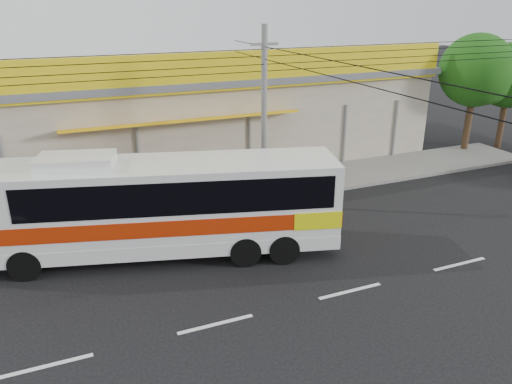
{
  "coord_description": "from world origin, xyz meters",
  "views": [
    {
      "loc": [
        -7.14,
        -12.67,
        7.72
      ],
      "look_at": [
        -1.01,
        2.0,
        1.56
      ],
      "focal_mm": 35.0,
      "sensor_mm": 36.0,
      "label": 1
    }
  ],
  "objects_px": {
    "coach_bus": "(164,202)",
    "motorbike_red": "(57,215)",
    "tree_near": "(478,73)",
    "utility_pole": "(264,59)",
    "tree_far": "(512,78)"
  },
  "relations": [
    {
      "from": "motorbike_red",
      "to": "tree_far",
      "type": "height_order",
      "value": "tree_far"
    },
    {
      "from": "tree_near",
      "to": "tree_far",
      "type": "bearing_deg",
      "value": -4.6
    },
    {
      "from": "utility_pole",
      "to": "coach_bus",
      "type": "bearing_deg",
      "value": -150.28
    },
    {
      "from": "tree_far",
      "to": "utility_pole",
      "type": "bearing_deg",
      "value": -170.53
    },
    {
      "from": "coach_bus",
      "to": "tree_far",
      "type": "xyz_separation_m",
      "value": [
        19.95,
        5.14,
        2.0
      ]
    },
    {
      "from": "utility_pole",
      "to": "tree_near",
      "type": "height_order",
      "value": "utility_pole"
    },
    {
      "from": "coach_bus",
      "to": "motorbike_red",
      "type": "bearing_deg",
      "value": 151.53
    },
    {
      "from": "coach_bus",
      "to": "tree_far",
      "type": "bearing_deg",
      "value": 29.74
    },
    {
      "from": "motorbike_red",
      "to": "utility_pole",
      "type": "xyz_separation_m",
      "value": [
        7.66,
        -0.47,
        5.02
      ]
    },
    {
      "from": "coach_bus",
      "to": "tree_far",
      "type": "distance_m",
      "value": 20.7
    },
    {
      "from": "coach_bus",
      "to": "tree_far",
      "type": "relative_size",
      "value": 2.01
    },
    {
      "from": "tree_near",
      "to": "utility_pole",
      "type": "bearing_deg",
      "value": -168.23
    },
    {
      "from": "motorbike_red",
      "to": "tree_near",
      "type": "relative_size",
      "value": 0.33
    },
    {
      "from": "coach_bus",
      "to": "tree_near",
      "type": "bearing_deg",
      "value": 32.01
    },
    {
      "from": "motorbike_red",
      "to": "tree_far",
      "type": "bearing_deg",
      "value": -85.44
    }
  ]
}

